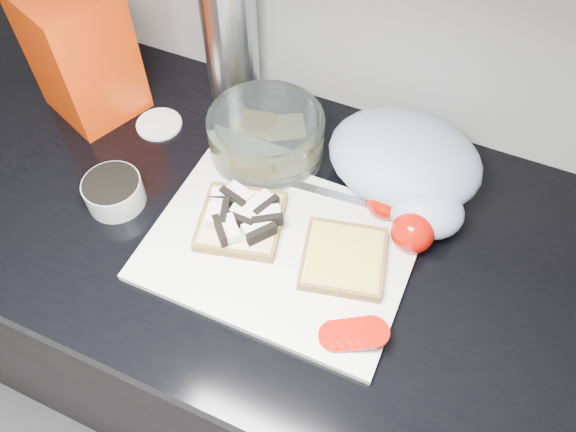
# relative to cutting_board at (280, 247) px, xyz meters

# --- Properties ---
(base_cabinet) EXTENTS (3.50, 0.60, 0.86)m
(base_cabinet) POSITION_rel_cutting_board_xyz_m (-0.08, 0.05, -0.48)
(base_cabinet) COLOR black
(base_cabinet) RESTS_ON ground
(countertop) EXTENTS (3.50, 0.64, 0.04)m
(countertop) POSITION_rel_cutting_board_xyz_m (-0.08, 0.05, -0.03)
(countertop) COLOR black
(countertop) RESTS_ON base_cabinet
(cutting_board) EXTENTS (0.40, 0.30, 0.01)m
(cutting_board) POSITION_rel_cutting_board_xyz_m (0.00, 0.00, 0.00)
(cutting_board) COLOR silver
(cutting_board) RESTS_ON countertop
(bread_left) EXTENTS (0.16, 0.16, 0.04)m
(bread_left) POSITION_rel_cutting_board_xyz_m (-0.07, 0.01, 0.02)
(bread_left) COLOR beige
(bread_left) RESTS_ON cutting_board
(bread_right) EXTENTS (0.15, 0.15, 0.02)m
(bread_right) POSITION_rel_cutting_board_xyz_m (0.10, 0.01, 0.01)
(bread_right) COLOR beige
(bread_right) RESTS_ON cutting_board
(tomato_slices) EXTENTS (0.11, 0.08, 0.02)m
(tomato_slices) POSITION_rel_cutting_board_xyz_m (0.16, -0.10, 0.02)
(tomato_slices) COLOR #B80C04
(tomato_slices) RESTS_ON cutting_board
(knife) EXTENTS (0.22, 0.03, 0.01)m
(knife) POSITION_rel_cutting_board_xyz_m (0.10, 0.13, 0.01)
(knife) COLOR silver
(knife) RESTS_ON cutting_board
(seed_tub) EXTENTS (0.10, 0.10, 0.05)m
(seed_tub) POSITION_rel_cutting_board_xyz_m (-0.29, -0.02, 0.02)
(seed_tub) COLOR #9CA1A0
(seed_tub) RESTS_ON countertop
(tub_lid) EXTENTS (0.09, 0.09, 0.01)m
(tub_lid) POSITION_rel_cutting_board_xyz_m (-0.32, 0.16, -0.00)
(tub_lid) COLOR white
(tub_lid) RESTS_ON countertop
(glass_bowl) EXTENTS (0.20, 0.20, 0.08)m
(glass_bowl) POSITION_rel_cutting_board_xyz_m (-0.11, 0.18, 0.04)
(glass_bowl) COLOR silver
(glass_bowl) RESTS_ON countertop
(bread_bag) EXTENTS (0.19, 0.19, 0.24)m
(bread_bag) POSITION_rel_cutting_board_xyz_m (-0.45, 0.16, 0.11)
(bread_bag) COLOR red
(bread_bag) RESTS_ON countertop
(steel_canister) EXTENTS (0.10, 0.10, 0.23)m
(steel_canister) POSITION_rel_cutting_board_xyz_m (-0.23, 0.30, 0.11)
(steel_canister) COLOR #B1B2B6
(steel_canister) RESTS_ON countertop
(grocery_bag) EXTENTS (0.26, 0.23, 0.11)m
(grocery_bag) POSITION_rel_cutting_board_xyz_m (0.14, 0.20, 0.05)
(grocery_bag) COLOR #AEC0D6
(grocery_bag) RESTS_ON countertop
(whole_tomatoes) EXTENTS (0.12, 0.11, 0.07)m
(whole_tomatoes) POSITION_rel_cutting_board_xyz_m (0.15, 0.11, 0.03)
(whole_tomatoes) COLOR #B80C04
(whole_tomatoes) RESTS_ON countertop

